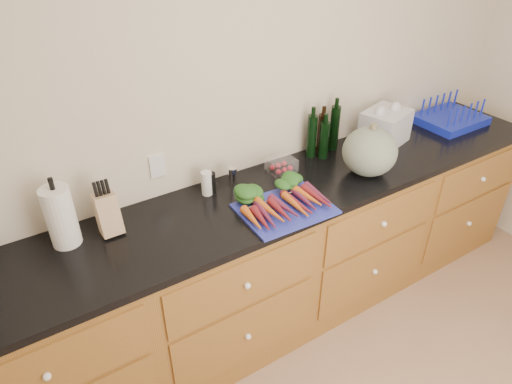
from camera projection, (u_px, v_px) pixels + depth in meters
wall_back at (254, 106)px, 2.49m from camera, size 4.10×0.05×2.60m
cabinets at (284, 257)px, 2.72m from camera, size 3.60×0.64×0.90m
countertop at (287, 191)px, 2.47m from camera, size 3.64×0.62×0.04m
cutting_board at (285, 209)px, 2.28m from camera, size 0.47×0.36×0.01m
carrots at (280, 200)px, 2.30m from camera, size 0.44×0.32×0.06m
squash at (370, 152)px, 2.52m from camera, size 0.30×0.30×0.27m
paper_towel at (61, 217)px, 1.99m from camera, size 0.13×0.13×0.29m
knife_block at (108, 214)px, 2.09m from camera, size 0.10×0.10×0.20m
grinder_salt at (207, 183)px, 2.38m from camera, size 0.06×0.06×0.13m
grinder_pepper at (211, 183)px, 2.39m from camera, size 0.05×0.05×0.12m
canister_chrome at (233, 177)px, 2.45m from camera, size 0.05×0.05×0.11m
tomato_box at (281, 165)px, 2.60m from camera, size 0.15×0.12×0.07m
bottles at (323, 134)px, 2.73m from camera, size 0.23×0.12×0.28m
grocery_bag at (385, 127)px, 2.87m from camera, size 0.34×0.30×0.21m
dish_rack at (450, 117)px, 3.14m from camera, size 0.43×0.35×0.17m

